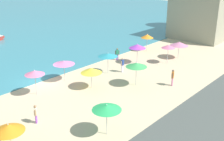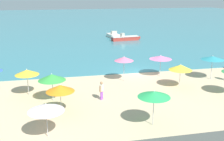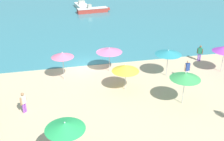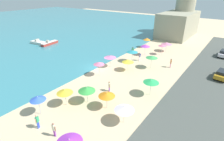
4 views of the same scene
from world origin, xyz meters
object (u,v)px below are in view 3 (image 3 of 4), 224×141
at_px(beach_umbrella_15, 65,126).
at_px(skiff_nearshore, 82,6).
at_px(beach_umbrella_3, 185,76).
at_px(beach_umbrella_6, 62,55).
at_px(beach_umbrella_4, 126,68).
at_px(bather_1, 200,52).
at_px(beach_umbrella_5, 168,52).
at_px(bather_3, 23,102).
at_px(beach_umbrella_11, 109,50).
at_px(bather_2, 187,69).
at_px(skiff_offshore, 93,10).

bearing_deg(beach_umbrella_15, skiff_nearshore, 81.43).
relative_size(beach_umbrella_3, beach_umbrella_6, 1.00).
xyz_separation_m(beach_umbrella_4, beach_umbrella_15, (-5.18, -6.91, 0.31)).
bearing_deg(bather_1, beach_umbrella_15, -141.80).
height_order(beach_umbrella_5, bather_3, beach_umbrella_5).
relative_size(beach_umbrella_3, beach_umbrella_4, 1.14).
relative_size(beach_umbrella_6, skiff_nearshore, 0.46).
distance_m(beach_umbrella_11, bather_1, 9.32).
xyz_separation_m(beach_umbrella_11, bather_2, (6.18, -3.09, -1.06)).
bearing_deg(skiff_offshore, beach_umbrella_11, -95.11).
bearing_deg(beach_umbrella_4, beach_umbrella_15, -126.87).
xyz_separation_m(bather_3, skiff_offshore, (9.22, 27.28, -0.41)).
height_order(beach_umbrella_3, bather_2, beach_umbrella_3).
distance_m(beach_umbrella_11, beach_umbrella_15, 11.58).
bearing_deg(bather_3, beach_umbrella_5, 14.99).
bearing_deg(skiff_nearshore, beach_umbrella_3, -83.86).
xyz_separation_m(beach_umbrella_4, beach_umbrella_6, (-4.69, 2.90, 0.37)).
relative_size(beach_umbrella_4, bather_2, 1.28).
bearing_deg(bather_2, bather_1, 48.36).
bearing_deg(skiff_offshore, beach_umbrella_5, -83.40).
relative_size(bather_2, skiff_nearshore, 0.32).
bearing_deg(skiff_offshore, skiff_nearshore, 112.36).
relative_size(bather_1, skiff_nearshore, 0.29).
bearing_deg(skiff_nearshore, beach_umbrella_5, -81.51).
height_order(beach_umbrella_5, beach_umbrella_15, beach_umbrella_15).
height_order(beach_umbrella_5, skiff_offshore, beach_umbrella_5).
bearing_deg(skiff_offshore, beach_umbrella_4, -93.24).
bearing_deg(beach_umbrella_15, bather_2, 34.68).
distance_m(beach_umbrella_6, bather_1, 13.54).
bearing_deg(beach_umbrella_5, bather_3, -165.01).
bearing_deg(beach_umbrella_6, beach_umbrella_4, -31.69).
height_order(beach_umbrella_3, beach_umbrella_11, beach_umbrella_3).
height_order(bather_1, skiff_nearshore, bather_1).
height_order(bather_1, bather_2, bather_2).
xyz_separation_m(beach_umbrella_5, skiff_nearshore, (-4.05, 27.14, -1.82)).
bearing_deg(beach_umbrella_3, skiff_nearshore, 96.14).
xyz_separation_m(beach_umbrella_11, bather_3, (-7.25, -5.30, -1.17)).
bearing_deg(beach_umbrella_4, skiff_offshore, 86.76).
height_order(beach_umbrella_4, skiff_nearshore, beach_umbrella_4).
bearing_deg(beach_umbrella_11, bather_1, 2.17).
height_order(beach_umbrella_6, bather_3, beach_umbrella_6).
xyz_separation_m(beach_umbrella_3, bather_3, (-11.37, 1.35, -1.39)).
bearing_deg(bather_1, beach_umbrella_11, -177.83).
height_order(beach_umbrella_15, skiff_nearshore, beach_umbrella_15).
distance_m(beach_umbrella_5, beach_umbrella_6, 9.02).
bearing_deg(skiff_offshore, beach_umbrella_3, -85.71).
height_order(beach_umbrella_3, beach_umbrella_15, beach_umbrella_3).
relative_size(beach_umbrella_5, beach_umbrella_15, 1.00).
bearing_deg(beach_umbrella_3, beach_umbrella_5, 82.06).
height_order(beach_umbrella_4, beach_umbrella_15, beach_umbrella_15).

